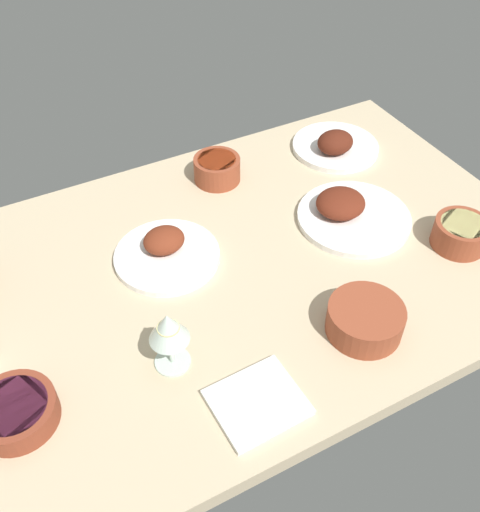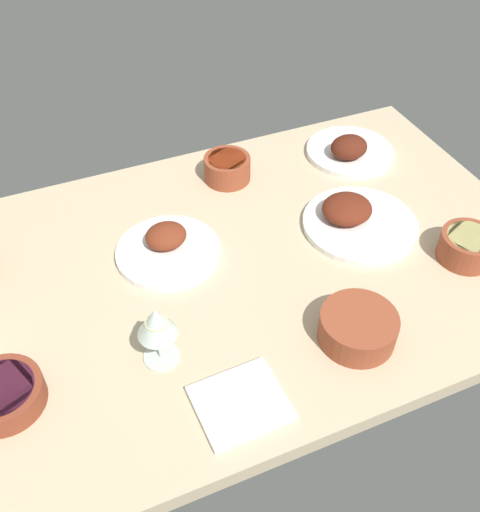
{
  "view_description": "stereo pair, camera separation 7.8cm",
  "coord_description": "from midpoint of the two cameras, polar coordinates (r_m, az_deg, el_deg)",
  "views": [
    {
      "loc": [
        42.86,
        81.55,
        96.28
      ],
      "look_at": [
        0.0,
        0.0,
        6.0
      ],
      "focal_mm": 40.62,
      "sensor_mm": 36.0,
      "label": 1
    },
    {
      "loc": [
        35.82,
        84.88,
        96.28
      ],
      "look_at": [
        0.0,
        0.0,
        6.0
      ],
      "focal_mm": 40.62,
      "sensor_mm": 36.0,
      "label": 2
    }
  ],
  "objects": [
    {
      "name": "bowl_potatoes",
      "position": [
        1.4,
        22.98,
        0.89
      ],
      "size": [
        12.52,
        12.52,
        6.48
      ],
      "color": "brown",
      "rests_on": "dining_table"
    },
    {
      "name": "dining_table",
      "position": [
        1.32,
        1.69,
        -1.29
      ],
      "size": [
        140.0,
        90.0,
        4.0
      ],
      "primitive_type": "cube",
      "color": "#C6B28E",
      "rests_on": "ground"
    },
    {
      "name": "plate_near_viewer",
      "position": [
        1.42,
        12.75,
        3.67
      ],
      "size": [
        27.44,
        27.44,
        6.82
      ],
      "color": "white",
      "rests_on": "dining_table"
    },
    {
      "name": "plate_center_main",
      "position": [
        1.32,
        -5.47,
        0.85
      ],
      "size": [
        23.89,
        23.89,
        6.75
      ],
      "color": "white",
      "rests_on": "dining_table"
    },
    {
      "name": "bowl_onions",
      "position": [
        1.13,
        -20.47,
        -12.7
      ],
      "size": [
        14.74,
        14.74,
        4.7
      ],
      "color": "brown",
      "rests_on": "dining_table"
    },
    {
      "name": "plate_far_side",
      "position": [
        1.65,
        12.09,
        10.13
      ],
      "size": [
        23.95,
        23.95,
        7.39
      ],
      "color": "white",
      "rests_on": "dining_table"
    },
    {
      "name": "bowl_cream",
      "position": [
        1.17,
        13.44,
        -6.88
      ],
      "size": [
        15.32,
        15.32,
        6.26
      ],
      "color": "brown",
      "rests_on": "dining_table"
    },
    {
      "name": "wine_glass",
      "position": [
        1.06,
        -6.12,
        -6.83
      ],
      "size": [
        7.6,
        7.6,
        14.0
      ],
      "color": "silver",
      "rests_on": "dining_table"
    },
    {
      "name": "bowl_sauce",
      "position": [
        1.52,
        0.21,
        8.66
      ],
      "size": [
        12.09,
        12.09,
        6.45
      ],
      "color": "brown",
      "rests_on": "dining_table"
    },
    {
      "name": "folded_napkin",
      "position": [
        1.07,
        2.17,
        -14.33
      ],
      "size": [
        16.47,
        14.55,
        1.2
      ],
      "primitive_type": "cube",
      "rotation": [
        0.0,
        0.0,
        0.04
      ],
      "color": "white",
      "rests_on": "dining_table"
    }
  ]
}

